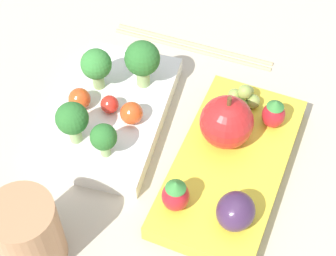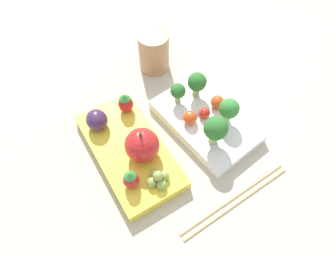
{
  "view_description": "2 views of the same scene",
  "coord_description": "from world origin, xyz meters",
  "px_view_note": "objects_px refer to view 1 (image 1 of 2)",
  "views": [
    {
      "loc": [
        -0.33,
        -0.15,
        0.51
      ],
      "look_at": [
        0.0,
        0.0,
        0.03
      ],
      "focal_mm": 60.0,
      "sensor_mm": 36.0,
      "label": 1
    },
    {
      "loc": [
        0.25,
        -0.14,
        0.46
      ],
      "look_at": [
        0.0,
        0.0,
        0.03
      ],
      "focal_mm": 32.0,
      "sensor_mm": 36.0,
      "label": 2
    }
  ],
  "objects_px": {
    "broccoli_floret_0": "(142,60)",
    "plum": "(236,211)",
    "broccoli_floret_1": "(96,65)",
    "bento_box_fruit": "(229,169)",
    "grape_cluster": "(244,97)",
    "strawberry_1": "(176,195)",
    "broccoli_floret_2": "(72,119)",
    "cherry_tomato_1": "(81,97)",
    "drinking_cup": "(28,234)",
    "bento_box_savoury": "(112,113)",
    "cherry_tomato_0": "(110,104)",
    "apple": "(227,122)",
    "strawberry_0": "(274,113)",
    "cherry_tomato_2": "(131,113)",
    "broccoli_floret_3": "(104,138)",
    "chopsticks_pair": "(193,46)"
  },
  "relations": [
    {
      "from": "cherry_tomato_0",
      "to": "cherry_tomato_1",
      "type": "bearing_deg",
      "value": 99.56
    },
    {
      "from": "apple",
      "to": "strawberry_0",
      "type": "bearing_deg",
      "value": -45.12
    },
    {
      "from": "bento_box_fruit",
      "to": "plum",
      "type": "bearing_deg",
      "value": -156.4
    },
    {
      "from": "broccoli_floret_0",
      "to": "broccoli_floret_1",
      "type": "xyz_separation_m",
      "value": [
        -0.02,
        0.05,
        -0.0
      ]
    },
    {
      "from": "broccoli_floret_0",
      "to": "grape_cluster",
      "type": "relative_size",
      "value": 1.6
    },
    {
      "from": "bento_box_savoury",
      "to": "strawberry_0",
      "type": "distance_m",
      "value": 0.18
    },
    {
      "from": "grape_cluster",
      "to": "broccoli_floret_0",
      "type": "bearing_deg",
      "value": 98.98
    },
    {
      "from": "apple",
      "to": "broccoli_floret_1",
      "type": "bearing_deg",
      "value": 85.54
    },
    {
      "from": "chopsticks_pair",
      "to": "grape_cluster",
      "type": "bearing_deg",
      "value": -130.63
    },
    {
      "from": "strawberry_1",
      "to": "broccoli_floret_0",
      "type": "bearing_deg",
      "value": 36.58
    },
    {
      "from": "broccoli_floret_0",
      "to": "bento_box_savoury",
      "type": "bearing_deg",
      "value": 159.24
    },
    {
      "from": "broccoli_floret_0",
      "to": "plum",
      "type": "bearing_deg",
      "value": -128.66
    },
    {
      "from": "strawberry_0",
      "to": "drinking_cup",
      "type": "xyz_separation_m",
      "value": [
        -0.23,
        0.16,
        0.0
      ]
    },
    {
      "from": "grape_cluster",
      "to": "bento_box_savoury",
      "type": "bearing_deg",
      "value": 116.14
    },
    {
      "from": "bento_box_savoury",
      "to": "apple",
      "type": "relative_size",
      "value": 3.11
    },
    {
      "from": "strawberry_0",
      "to": "grape_cluster",
      "type": "xyz_separation_m",
      "value": [
        0.02,
        0.04,
        -0.01
      ]
    },
    {
      "from": "bento_box_fruit",
      "to": "broccoli_floret_0",
      "type": "height_order",
      "value": "broccoli_floret_0"
    },
    {
      "from": "strawberry_0",
      "to": "apple",
      "type": "bearing_deg",
      "value": 134.88
    },
    {
      "from": "cherry_tomato_0",
      "to": "cherry_tomato_2",
      "type": "distance_m",
      "value": 0.03
    },
    {
      "from": "strawberry_0",
      "to": "strawberry_1",
      "type": "xyz_separation_m",
      "value": [
        -0.14,
        0.06,
        0.0
      ]
    },
    {
      "from": "cherry_tomato_1",
      "to": "drinking_cup",
      "type": "bearing_deg",
      "value": -165.95
    },
    {
      "from": "strawberry_1",
      "to": "plum",
      "type": "height_order",
      "value": "strawberry_1"
    },
    {
      "from": "bento_box_savoury",
      "to": "cherry_tomato_1",
      "type": "relative_size",
      "value": 8.36
    },
    {
      "from": "plum",
      "to": "grape_cluster",
      "type": "bearing_deg",
      "value": 16.13
    },
    {
      "from": "cherry_tomato_0",
      "to": "apple",
      "type": "relative_size",
      "value": 0.31
    },
    {
      "from": "grape_cluster",
      "to": "strawberry_1",
      "type": "bearing_deg",
      "value": 173.76
    },
    {
      "from": "bento_box_savoury",
      "to": "grape_cluster",
      "type": "relative_size",
      "value": 5.43
    },
    {
      "from": "apple",
      "to": "grape_cluster",
      "type": "relative_size",
      "value": 1.74
    },
    {
      "from": "grape_cluster",
      "to": "drinking_cup",
      "type": "relative_size",
      "value": 0.46
    },
    {
      "from": "bento_box_savoury",
      "to": "plum",
      "type": "xyz_separation_m",
      "value": [
        -0.08,
        -0.18,
        0.03
      ]
    },
    {
      "from": "broccoli_floret_2",
      "to": "broccoli_floret_1",
      "type": "bearing_deg",
      "value": 10.57
    },
    {
      "from": "bento_box_fruit",
      "to": "broccoli_floret_1",
      "type": "distance_m",
      "value": 0.19
    },
    {
      "from": "broccoli_floret_0",
      "to": "broccoli_floret_2",
      "type": "distance_m",
      "value": 0.11
    },
    {
      "from": "broccoli_floret_1",
      "to": "grape_cluster",
      "type": "xyz_separation_m",
      "value": [
        0.04,
        -0.16,
        -0.02
      ]
    },
    {
      "from": "bento_box_savoury",
      "to": "strawberry_1",
      "type": "height_order",
      "value": "strawberry_1"
    },
    {
      "from": "broccoli_floret_2",
      "to": "cherry_tomato_0",
      "type": "distance_m",
      "value": 0.06
    },
    {
      "from": "bento_box_fruit",
      "to": "drinking_cup",
      "type": "xyz_separation_m",
      "value": [
        -0.16,
        0.14,
        0.03
      ]
    },
    {
      "from": "apple",
      "to": "strawberry_0",
      "type": "relative_size",
      "value": 1.72
    },
    {
      "from": "bento_box_savoury",
      "to": "cherry_tomato_1",
      "type": "bearing_deg",
      "value": 107.67
    },
    {
      "from": "broccoli_floret_0",
      "to": "cherry_tomato_0",
      "type": "distance_m",
      "value": 0.06
    },
    {
      "from": "bento_box_fruit",
      "to": "broccoli_floret_3",
      "type": "bearing_deg",
      "value": 108.86
    },
    {
      "from": "grape_cluster",
      "to": "apple",
      "type": "bearing_deg",
      "value": 178.42
    },
    {
      "from": "broccoli_floret_2",
      "to": "cherry_tomato_1",
      "type": "height_order",
      "value": "broccoli_floret_2"
    },
    {
      "from": "drinking_cup",
      "to": "chopsticks_pair",
      "type": "bearing_deg",
      "value": -4.92
    },
    {
      "from": "broccoli_floret_2",
      "to": "drinking_cup",
      "type": "bearing_deg",
      "value": -169.28
    },
    {
      "from": "cherry_tomato_0",
      "to": "plum",
      "type": "bearing_deg",
      "value": -113.13
    },
    {
      "from": "cherry_tomato_0",
      "to": "grape_cluster",
      "type": "relative_size",
      "value": 0.53
    },
    {
      "from": "broccoli_floret_3",
      "to": "cherry_tomato_1",
      "type": "relative_size",
      "value": 1.74
    },
    {
      "from": "broccoli_floret_1",
      "to": "strawberry_1",
      "type": "height_order",
      "value": "broccoli_floret_1"
    },
    {
      "from": "plum",
      "to": "grape_cluster",
      "type": "xyz_separation_m",
      "value": [
        0.15,
        0.04,
        -0.01
      ]
    }
  ]
}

